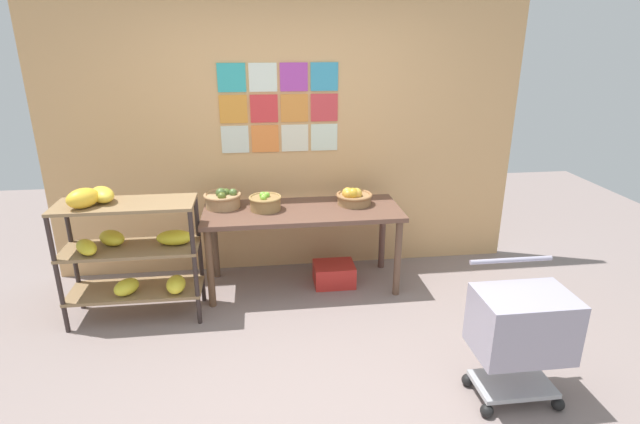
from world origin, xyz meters
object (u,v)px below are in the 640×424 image
object	(u,v)px
fruit_basket_left	(265,202)
shopping_cart	(521,328)
display_table	(303,219)
fruit_basket_centre	(223,199)
produce_crate_under_table	(334,274)
banana_shelf_unit	(128,244)
fruit_basket_right	(354,197)

from	to	relation	value
fruit_basket_left	shopping_cart	world-z (taller)	fruit_basket_left
display_table	fruit_basket_left	xyz separation A→B (m)	(-0.32, 0.03, 0.16)
fruit_basket_centre	produce_crate_under_table	size ratio (longest dim) A/B	0.90
display_table	banana_shelf_unit	bearing A→B (deg)	-165.26
produce_crate_under_table	shopping_cart	xyz separation A→B (m)	(0.88, -1.64, 0.41)
fruit_basket_left	fruit_basket_centre	xyz separation A→B (m)	(-0.37, 0.12, 0.01)
banana_shelf_unit	fruit_basket_centre	bearing A→B (deg)	35.85
fruit_basket_right	shopping_cart	bearing A→B (deg)	-67.91
fruit_basket_centre	shopping_cart	distance (m)	2.60
banana_shelf_unit	shopping_cart	bearing A→B (deg)	-26.75
fruit_basket_centre	produce_crate_under_table	distance (m)	1.21
display_table	shopping_cart	world-z (taller)	shopping_cart
fruit_basket_left	fruit_basket_right	xyz separation A→B (m)	(0.78, 0.04, 0.00)
fruit_basket_left	shopping_cart	size ratio (longest dim) A/B	0.33
fruit_basket_right	produce_crate_under_table	world-z (taller)	fruit_basket_right
banana_shelf_unit	produce_crate_under_table	distance (m)	1.79
fruit_basket_left	shopping_cart	distance (m)	2.26
fruit_basket_right	shopping_cart	distance (m)	1.89
fruit_basket_right	produce_crate_under_table	xyz separation A→B (m)	(-0.18, -0.09, -0.71)
banana_shelf_unit	fruit_basket_right	bearing A→B (deg)	13.29
display_table	produce_crate_under_table	world-z (taller)	display_table
banana_shelf_unit	produce_crate_under_table	size ratio (longest dim) A/B	3.06
fruit_basket_right	produce_crate_under_table	bearing A→B (deg)	-154.28
banana_shelf_unit	display_table	xyz separation A→B (m)	(1.39, 0.37, 0.01)
banana_shelf_unit	fruit_basket_right	distance (m)	1.91
banana_shelf_unit	fruit_basket_centre	world-z (taller)	banana_shelf_unit
fruit_basket_centre	shopping_cart	world-z (taller)	fruit_basket_centre
fruit_basket_right	fruit_basket_centre	world-z (taller)	fruit_basket_centre
display_table	fruit_basket_centre	distance (m)	0.72
produce_crate_under_table	shopping_cart	world-z (taller)	shopping_cart
shopping_cart	produce_crate_under_table	bearing A→B (deg)	120.17
display_table	produce_crate_under_table	bearing A→B (deg)	-3.23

